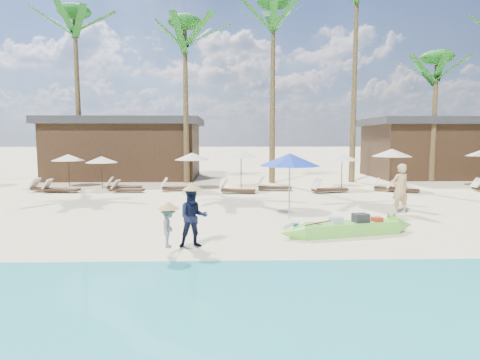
{
  "coord_description": "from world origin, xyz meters",
  "views": [
    {
      "loc": [
        -0.61,
        -11.64,
        2.88
      ],
      "look_at": [
        -0.24,
        2.0,
        1.44
      ],
      "focal_mm": 30.0,
      "sensor_mm": 36.0,
      "label": 1
    }
  ],
  "objects": [
    {
      "name": "resort_parasol_7",
      "position": [
        5.9,
        11.27,
        1.79
      ],
      "size": [
        1.92,
        1.92,
        1.98
      ],
      "color": "#3A2617",
      "rests_on": "ground"
    },
    {
      "name": "lounger_7_right",
      "position": [
        8.03,
        9.77,
        0.2
      ],
      "size": [
        1.88,
        1.09,
        0.61
      ],
      "rotation": [
        0.0,
        0.0,
        -0.32
      ],
      "color": "#3A2617",
      "rests_on": "ground"
    },
    {
      "name": "palm_2",
      "position": [
        -10.45,
        15.08,
        9.18
      ],
      "size": [
        2.08,
        2.08,
        11.33
      ],
      "color": "brown",
      "rests_on": "ground"
    },
    {
      "name": "green_canoe",
      "position": [
        2.95,
        -0.02,
        0.21
      ],
      "size": [
        4.84,
        1.45,
        0.62
      ],
      "rotation": [
        0.0,
        0.0,
        0.24
      ],
      "color": "#69D942",
      "rests_on": "ground"
    },
    {
      "name": "lounger_6_right",
      "position": [
        1.75,
        10.18,
        0.22
      ],
      "size": [
        1.95,
        0.72,
        0.65
      ],
      "rotation": [
        0.0,
        0.0,
        -0.07
      ],
      "color": "#3A2617",
      "rests_on": "ground"
    },
    {
      "name": "pavilion_east",
      "position": [
        14.0,
        17.5,
        2.2
      ],
      "size": [
        8.8,
        6.6,
        4.3
      ],
      "color": "#3A2617",
      "rests_on": "ground"
    },
    {
      "name": "lounger_3_right",
      "position": [
        -9.58,
        9.63,
        0.21
      ],
      "size": [
        1.9,
        0.7,
        0.63
      ],
      "rotation": [
        0.0,
        0.0,
        -0.07
      ],
      "color": "#3A2617",
      "rests_on": "ground"
    },
    {
      "name": "ground",
      "position": [
        0.0,
        0.0,
        0.0
      ],
      "size": [
        240.0,
        240.0,
        0.0
      ],
      "primitive_type": "plane",
      "color": "beige",
      "rests_on": "ground"
    },
    {
      "name": "blue_umbrella",
      "position": [
        1.53,
        2.43,
        2.12
      ],
      "size": [
        2.18,
        2.18,
        2.34
      ],
      "color": "#99999E",
      "rests_on": "ground"
    },
    {
      "name": "palm_6",
      "position": [
        12.84,
        14.52,
        7.05
      ],
      "size": [
        2.08,
        2.08,
        8.51
      ],
      "color": "brown",
      "rests_on": "ground"
    },
    {
      "name": "lounger_3_left",
      "position": [
        -10.4,
        9.9,
        0.22
      ],
      "size": [
        1.99,
        0.93,
        0.65
      ],
      "rotation": [
        0.0,
        0.0,
        -0.18
      ],
      "color": "#3A2617",
      "rests_on": "ground"
    },
    {
      "name": "wet_sand_strip",
      "position": [
        0.0,
        -5.0,
        0.0
      ],
      "size": [
        240.0,
        4.5,
        0.01
      ],
      "primitive_type": "cube",
      "color": "tan",
      "rests_on": "ground"
    },
    {
      "name": "vendor_green",
      "position": [
        -1.57,
        -1.22,
        0.79
      ],
      "size": [
        0.88,
        0.76,
        1.59
      ],
      "primitive_type": "imported",
      "rotation": [
        0.0,
        0.0,
        0.22
      ],
      "color": "#121733",
      "rests_on": "ground"
    },
    {
      "name": "lounger_8_left",
      "position": [
        8.56,
        9.29,
        0.18
      ],
      "size": [
        1.7,
        1.02,
        0.55
      ],
      "rotation": [
        0.0,
        0.0,
        -0.35
      ],
      "color": "#3A2617",
      "rests_on": "ground"
    },
    {
      "name": "palm_4",
      "position": [
        2.15,
        14.01,
        9.45
      ],
      "size": [
        2.08,
        2.08,
        11.7
      ],
      "color": "brown",
      "rests_on": "ground"
    },
    {
      "name": "resort_parasol_6",
      "position": [
        0.08,
        11.35,
        1.97
      ],
      "size": [
        2.13,
        2.13,
        2.19
      ],
      "color": "#3A2617",
      "rests_on": "ground"
    },
    {
      "name": "resort_parasol_4",
      "position": [
        -7.85,
        11.26,
        1.66
      ],
      "size": [
        1.79,
        1.79,
        1.84
      ],
      "color": "#3A2617",
      "rests_on": "ground"
    },
    {
      "name": "lounger_7_left",
      "position": [
        4.57,
        9.18,
        0.22
      ],
      "size": [
        2.07,
        1.13,
        0.67
      ],
      "rotation": [
        0.0,
        0.0,
        0.28
      ],
      "color": "#3A2617",
      "rests_on": "ground"
    },
    {
      "name": "tourist",
      "position": [
        5.9,
        3.31,
        0.95
      ],
      "size": [
        0.79,
        0.61,
        1.91
      ],
      "primitive_type": "imported",
      "rotation": [
        0.0,
        0.0,
        3.38
      ],
      "color": "tan",
      "rests_on": "ground"
    },
    {
      "name": "palm_5",
      "position": [
        7.45,
        14.38,
        10.82
      ],
      "size": [
        2.08,
        2.08,
        13.6
      ],
      "color": "brown",
      "rests_on": "ground"
    },
    {
      "name": "lounger_5_left",
      "position": [
        -3.5,
        10.19,
        0.22
      ],
      "size": [
        2.0,
        0.96,
        0.65
      ],
      "rotation": [
        0.0,
        0.0,
        0.2
      ],
      "color": "#3A2617",
      "rests_on": "ground"
    },
    {
      "name": "vendor_yellow",
      "position": [
        -2.11,
        -1.91,
        0.69
      ],
      "size": [
        0.39,
        0.67,
        1.03
      ],
      "primitive_type": "imported",
      "rotation": [
        0.0,
        0.0,
        1.58
      ],
      "color": "gray",
      "rests_on": "ground"
    },
    {
      "name": "lounger_4_right",
      "position": [
        -6.08,
        9.63,
        0.19
      ],
      "size": [
        1.77,
        0.77,
        0.58
      ],
      "rotation": [
        0.0,
        0.0,
        -0.15
      ],
      "color": "#3A2617",
      "rests_on": "ground"
    },
    {
      "name": "resort_parasol_3",
      "position": [
        -10.02,
        12.04,
        1.74
      ],
      "size": [
        1.87,
        1.87,
        1.93
      ],
      "color": "#3A2617",
      "rests_on": "ground"
    },
    {
      "name": "resort_parasol_8",
      "position": [
        8.59,
        10.79,
        2.05
      ],
      "size": [
        2.2,
        2.2,
        2.27
      ],
      "color": "#3A2617",
      "rests_on": "ground"
    },
    {
      "name": "palm_3",
      "position": [
        -3.36,
        14.27,
        8.58
      ],
      "size": [
        2.08,
        2.08,
        10.52
      ],
      "color": "brown",
      "rests_on": "ground"
    },
    {
      "name": "lounger_4_left",
      "position": [
        -6.51,
        10.41,
        0.22
      ],
      "size": [
        2.0,
        0.83,
        0.66
      ],
      "rotation": [
        0.0,
        0.0,
        0.12
      ],
      "color": "#3A2617",
      "rests_on": "ground"
    },
    {
      "name": "lounger_6_left",
      "position": [
        -0.27,
        9.13,
        0.21
      ],
      "size": [
        1.91,
        0.89,
        0.62
      ],
      "rotation": [
        0.0,
        0.0,
        -0.18
      ],
      "color": "#3A2617",
      "rests_on": "ground"
    },
    {
      "name": "pavilion_west",
      "position": [
        -8.0,
        17.5,
        2.19
      ],
      "size": [
        10.8,
        6.6,
        4.3
      ],
      "color": "#3A2617",
      "rests_on": "ground"
    },
    {
      "name": "resort_parasol_5",
      "position": [
        -2.66,
        10.68,
        1.86
      ],
      "size": [
        2.01,
        2.01,
        2.07
      ],
      "color": "#3A2617",
      "rests_on": "ground"
    }
  ]
}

